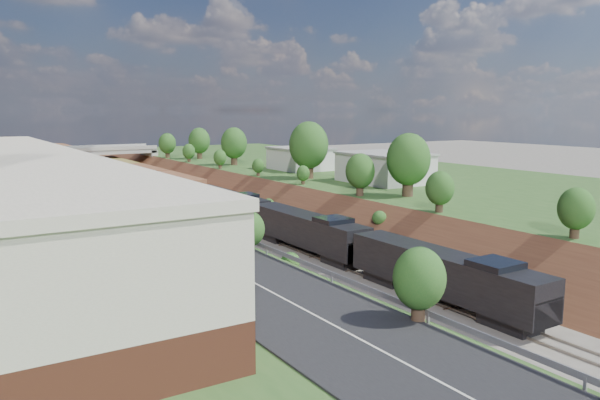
{
  "coord_description": "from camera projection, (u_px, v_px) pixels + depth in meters",
  "views": [
    {
      "loc": [
        -31.0,
        -12.27,
        15.26
      ],
      "look_at": [
        0.92,
        38.78,
        6.0
      ],
      "focal_mm": 35.0,
      "sensor_mm": 36.0,
      "label": 1
    }
  ],
  "objects": [
    {
      "name": "platform_right",
      "position": [
        397.0,
        189.0,
        96.04
      ],
      "size": [
        44.0,
        180.0,
        5.0
      ],
      "primitive_type": "cube",
      "color": "#2F5523",
      "rests_on": "ground"
    },
    {
      "name": "embankment_left",
      "position": [
        130.0,
        233.0,
        73.36
      ],
      "size": [
        10.0,
        180.0,
        10.0
      ],
      "primitive_type": "cube",
      "rotation": [
        0.0,
        0.79,
        0.0
      ],
      "color": "brown",
      "rests_on": "ground"
    },
    {
      "name": "embankment_right",
      "position": [
        281.0,
        216.0,
        84.89
      ],
      "size": [
        10.0,
        180.0,
        10.0
      ],
      "primitive_type": "cube",
      "rotation": [
        0.0,
        0.79,
        0.0
      ],
      "color": "brown",
      "rests_on": "ground"
    },
    {
      "name": "rail_left_track",
      "position": [
        193.0,
        225.0,
        77.75
      ],
      "size": [
        1.58,
        180.0,
        0.18
      ],
      "primitive_type": "cube",
      "color": "gray",
      "rests_on": "ground"
    },
    {
      "name": "rail_right_track",
      "position": [
        229.0,
        222.0,
        80.47
      ],
      "size": [
        1.58,
        180.0,
        0.18
      ],
      "primitive_type": "cube",
      "color": "gray",
      "rests_on": "ground"
    },
    {
      "name": "road",
      "position": [
        91.0,
        196.0,
        70.23
      ],
      "size": [
        8.0,
        180.0,
        0.1
      ],
      "primitive_type": "cube",
      "color": "black",
      "rests_on": "platform_left"
    },
    {
      "name": "guardrail",
      "position": [
        125.0,
        190.0,
        72.14
      ],
      "size": [
        0.1,
        171.0,
        0.7
      ],
      "color": "#99999E",
      "rests_on": "platform_left"
    },
    {
      "name": "overpass",
      "position": [
        99.0,
        157.0,
        130.33
      ],
      "size": [
        24.5,
        8.3,
        7.4
      ],
      "color": "gray",
      "rests_on": "ground"
    },
    {
      "name": "white_building_near",
      "position": [
        385.0,
        169.0,
        83.68
      ],
      "size": [
        9.0,
        12.0,
        4.0
      ],
      "primitive_type": "cube",
      "color": "silver",
      "rests_on": "platform_right"
    },
    {
      "name": "white_building_far",
      "position": [
        300.0,
        159.0,
        101.88
      ],
      "size": [
        8.0,
        10.0,
        3.6
      ],
      "primitive_type": "cube",
      "color": "silver",
      "rests_on": "platform_right"
    },
    {
      "name": "tree_right_large",
      "position": [
        408.0,
        160.0,
        69.85
      ],
      "size": [
        5.25,
        5.25,
        7.61
      ],
      "color": "#473323",
      "rests_on": "platform_right"
    },
    {
      "name": "tree_left_crest",
      "position": [
        287.0,
        237.0,
        38.35
      ],
      "size": [
        2.45,
        2.45,
        3.55
      ],
      "color": "#473323",
      "rests_on": "platform_left"
    },
    {
      "name": "freight_train",
      "position": [
        136.0,
        174.0,
        116.33
      ],
      "size": [
        3.21,
        179.88,
        4.75
      ],
      "color": "black",
      "rests_on": "ground"
    }
  ]
}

